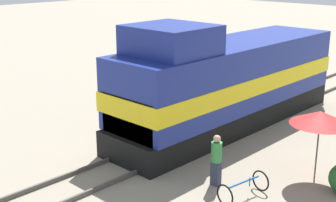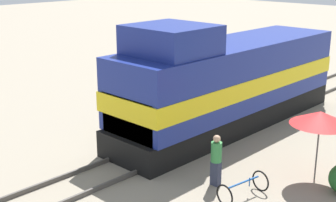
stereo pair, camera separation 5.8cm
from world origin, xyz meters
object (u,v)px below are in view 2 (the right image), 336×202
(vendor_umbrella, at_px, (320,118))
(bicycle, at_px, (243,188))
(person_bystander, at_px, (216,158))
(locomotive, at_px, (226,83))

(vendor_umbrella, height_order, bicycle, vendor_umbrella)
(vendor_umbrella, height_order, person_bystander, vendor_umbrella)
(locomotive, bearing_deg, person_bystander, -55.41)
(person_bystander, height_order, bicycle, person_bystander)
(locomotive, distance_m, vendor_umbrella, 5.46)
(person_bystander, relative_size, bicycle, 1.01)
(locomotive, bearing_deg, vendor_umbrella, -20.53)
(locomotive, xyz_separation_m, bicycle, (4.18, -4.56, -1.60))
(bicycle, bearing_deg, person_bystander, 3.30)
(person_bystander, distance_m, bicycle, 1.25)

